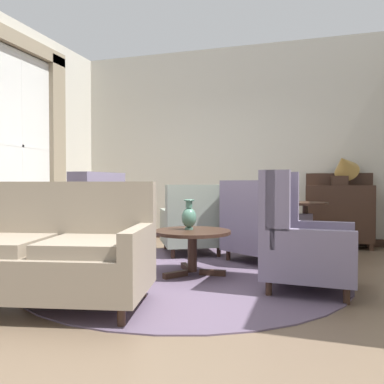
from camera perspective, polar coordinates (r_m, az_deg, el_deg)
name	(u,v)px	position (r m, az deg, el deg)	size (l,w,h in m)	color
ground	(176,282)	(4.02, -2.32, -12.90)	(8.22, 8.22, 0.00)	brown
wall_back	(232,144)	(6.77, 5.91, 6.90)	(5.66, 0.08, 3.29)	beige
wall_left	(12,136)	(6.12, -24.69, 7.36)	(0.08, 4.11, 3.29)	beige
baseboard_back	(232,237)	(6.75, 5.78, -6.56)	(5.50, 0.03, 0.12)	#382319
area_rug	(185,274)	(4.30, -0.98, -11.88)	(3.38, 3.38, 0.01)	#5B4C60
window_with_curtains	(23,135)	(6.15, -23.29, 7.64)	(0.12, 1.82, 2.95)	silver
coffee_table	(192,239)	(4.21, 0.03, -6.86)	(0.82, 0.82, 0.48)	#382319
porcelain_vase	(189,216)	(4.24, -0.44, -3.56)	(0.16, 0.16, 0.33)	#4C7A66
settee	(50,255)	(3.38, -19.99, -8.55)	(1.73, 1.15, 1.00)	gray
armchair_beside_settee	(85,226)	(4.94, -15.23, -4.85)	(0.84, 0.88, 1.11)	slate
armchair_far_left	(261,228)	(4.97, 9.99, -5.19)	(1.13, 1.16, 1.02)	slate
armchair_near_sideboard	(192,225)	(5.41, 0.01, -4.80)	(1.10, 1.15, 0.96)	gray
armchair_near_window	(299,240)	(3.81, 15.29, -6.76)	(0.85, 0.89, 1.10)	slate
side_table	(305,225)	(5.18, 16.13, -4.67)	(0.56, 0.56, 0.74)	#382319
sideboard	(339,213)	(6.35, 20.58, -2.82)	(0.97, 0.35, 1.14)	#382319
gramophone	(343,167)	(6.25, 21.15, 3.38)	(0.51, 0.58, 0.55)	#382319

